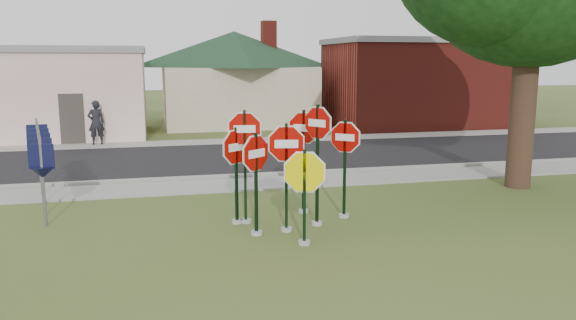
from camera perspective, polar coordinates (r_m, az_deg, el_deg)
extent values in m
plane|color=#364B1C|center=(11.21, 0.68, -8.60)|extent=(120.00, 120.00, 0.00)
cube|color=gray|center=(16.40, -4.03, -2.47)|extent=(60.00, 1.60, 0.06)
cube|color=black|center=(20.77, -6.09, 0.15)|extent=(60.00, 7.00, 0.04)
cube|color=gray|center=(24.98, -7.38, 1.83)|extent=(60.00, 1.60, 0.06)
cube|color=gray|center=(17.35, -4.58, -1.64)|extent=(60.00, 0.20, 0.14)
cylinder|color=#999790|center=(12.05, -0.17, -7.05)|extent=(0.24, 0.24, 0.08)
cube|color=black|center=(11.77, -0.17, -1.85)|extent=(0.07, 0.06, 2.31)
cylinder|color=white|center=(11.64, -0.17, 1.66)|extent=(1.05, 0.20, 1.07)
cylinder|color=#940602|center=(11.64, -0.17, 1.66)|extent=(0.98, 0.19, 0.99)
cube|color=white|center=(11.64, -0.17, 1.66)|extent=(0.49, 0.10, 0.17)
cylinder|color=#999790|center=(11.22, 1.66, -8.37)|extent=(0.24, 0.24, 0.08)
cube|color=black|center=(10.96, 1.68, -3.83)|extent=(0.07, 0.07, 1.91)
cylinder|color=white|center=(10.85, 1.69, -1.25)|extent=(1.08, 0.38, 1.14)
cylinder|color=#DFD200|center=(10.85, 1.69, -1.25)|extent=(1.00, 0.36, 1.05)
cylinder|color=#999790|center=(11.83, -3.21, -7.39)|extent=(0.24, 0.24, 0.08)
cube|color=black|center=(11.56, -3.27, -2.51)|extent=(0.08, 0.08, 2.15)
cylinder|color=white|center=(11.44, -3.30, 0.68)|extent=(0.84, 0.65, 1.05)
cylinder|color=#940602|center=(11.44, -3.30, 0.68)|extent=(0.78, 0.61, 0.97)
cube|color=white|center=(11.44, -3.30, 0.68)|extent=(0.39, 0.30, 0.17)
cylinder|color=#999790|center=(12.49, 2.95, -6.43)|extent=(0.24, 0.24, 0.08)
cube|color=black|center=(12.19, 3.00, -0.60)|extent=(0.08, 0.08, 2.67)
cylinder|color=white|center=(12.05, 3.04, 3.78)|extent=(0.59, 0.80, 0.98)
cylinder|color=#940602|center=(12.05, 3.04, 3.78)|extent=(0.55, 0.74, 0.91)
cube|color=white|center=(12.05, 3.04, 3.78)|extent=(0.27, 0.37, 0.16)
cylinder|color=#999790|center=(13.47, 1.57, -5.19)|extent=(0.24, 0.24, 0.08)
cube|color=black|center=(13.21, 1.60, -0.20)|extent=(0.08, 0.08, 2.46)
cylinder|color=white|center=(13.09, 1.62, 3.28)|extent=(0.88, 0.60, 1.05)
cylinder|color=#940602|center=(13.09, 1.62, 3.28)|extent=(0.82, 0.56, 0.97)
cube|color=white|center=(13.09, 1.62, 3.28)|extent=(0.41, 0.28, 0.17)
cylinder|color=#999790|center=(12.68, -4.30, -6.19)|extent=(0.24, 0.24, 0.08)
cube|color=black|center=(12.40, -4.38, -0.74)|extent=(0.07, 0.06, 2.53)
cylinder|color=white|center=(12.26, -4.43, 3.18)|extent=(1.01, 0.19, 1.03)
cylinder|color=#940602|center=(12.26, -4.43, 3.18)|extent=(0.94, 0.18, 0.95)
cube|color=white|center=(12.26, -4.43, 3.18)|extent=(0.47, 0.09, 0.16)
cylinder|color=#999790|center=(13.14, 5.69, -5.63)|extent=(0.24, 0.24, 0.08)
cube|color=black|center=(12.89, 5.78, -0.94)|extent=(0.08, 0.08, 2.27)
cylinder|color=white|center=(12.77, 5.84, 2.32)|extent=(0.77, 0.63, 0.98)
cylinder|color=#940602|center=(12.77, 5.84, 2.32)|extent=(0.72, 0.59, 0.91)
cube|color=white|center=(12.77, 5.84, 2.32)|extent=(0.36, 0.29, 0.16)
cylinder|color=#999790|center=(12.67, -5.19, -6.23)|extent=(0.24, 0.24, 0.08)
cube|color=black|center=(12.41, -5.27, -1.62)|extent=(0.08, 0.08, 2.16)
cylinder|color=white|center=(12.30, -5.31, 1.33)|extent=(0.86, 0.67, 1.08)
cylinder|color=#940602|center=(12.30, -5.31, 1.33)|extent=(0.80, 0.63, 1.00)
cube|color=white|center=(12.30, -5.31, 1.33)|extent=(0.40, 0.31, 0.17)
cube|color=#59595E|center=(13.27, -23.62, -2.03)|extent=(0.05, 0.05, 2.00)
cube|color=black|center=(13.17, -23.79, 0.31)|extent=(0.55, 0.13, 0.55)
cone|color=black|center=(13.23, -23.69, -1.18)|extent=(0.65, 0.65, 0.25)
cube|color=#59595E|center=(14.27, -23.73, -1.23)|extent=(0.05, 0.05, 2.00)
cube|color=black|center=(14.18, -23.89, 0.95)|extent=(0.55, 0.09, 0.55)
cone|color=black|center=(14.24, -23.79, -0.44)|extent=(0.62, 0.62, 0.25)
cube|color=#59595E|center=(15.28, -23.83, -0.54)|extent=(0.05, 0.05, 2.00)
cube|color=black|center=(15.19, -23.97, 1.50)|extent=(0.55, 0.05, 0.55)
cone|color=black|center=(15.24, -23.88, 0.20)|extent=(0.58, 0.58, 0.25)
cube|color=#59595E|center=(16.28, -23.91, 0.07)|extent=(0.05, 0.05, 2.00)
cube|color=black|center=(16.20, -24.05, 1.98)|extent=(0.55, 0.05, 0.55)
cone|color=black|center=(16.25, -23.96, 0.76)|extent=(0.58, 0.58, 0.25)
cube|color=#59595E|center=(17.29, -23.98, 0.60)|extent=(0.05, 0.05, 2.00)
cube|color=black|center=(17.21, -24.11, 2.41)|extent=(0.55, 0.09, 0.55)
cone|color=black|center=(17.26, -24.03, 1.26)|extent=(0.62, 0.62, 0.25)
cube|color=silver|center=(29.05, -26.34, 5.93)|extent=(12.00, 6.00, 4.00)
cube|color=slate|center=(29.01, -26.66, 9.97)|extent=(12.20, 6.20, 0.30)
cube|color=#332D28|center=(25.66, -21.08, 3.86)|extent=(1.00, 0.10, 2.20)
cube|color=beige|center=(32.68, -5.40, 6.58)|extent=(8.00, 8.00, 3.20)
pyramid|color=black|center=(32.66, -5.51, 12.90)|extent=(11.60, 11.60, 2.00)
cube|color=maroon|center=(32.99, -1.98, 12.56)|extent=(0.80, 0.80, 1.60)
cube|color=maroon|center=(32.31, 13.51, 7.46)|extent=(10.00, 6.00, 4.50)
cube|color=slate|center=(32.30, 13.68, 11.63)|extent=(10.20, 6.20, 0.30)
cube|color=white|center=(28.77, 12.62, 7.90)|extent=(2.00, 0.08, 0.90)
cylinder|color=black|center=(17.12, 22.83, 6.07)|extent=(0.70, 0.70, 5.24)
cylinder|color=black|center=(43.87, 20.81, 7.39)|extent=(0.50, 0.50, 4.00)
sphere|color=black|center=(43.89, 21.11, 12.08)|extent=(5.60, 5.60, 5.60)
imported|color=black|center=(25.10, -18.91, 3.63)|extent=(0.75, 0.56, 1.87)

